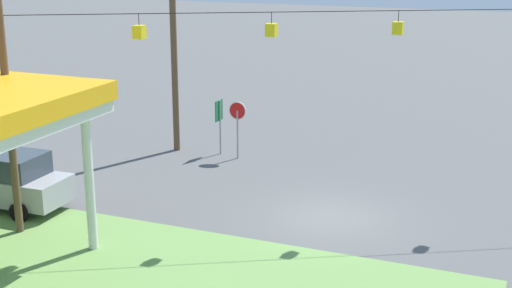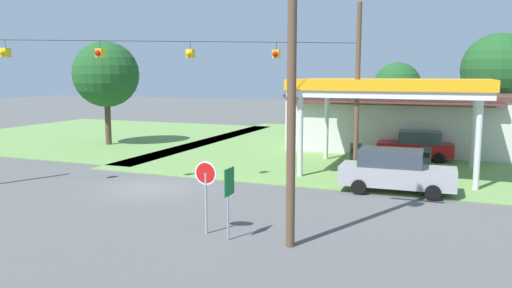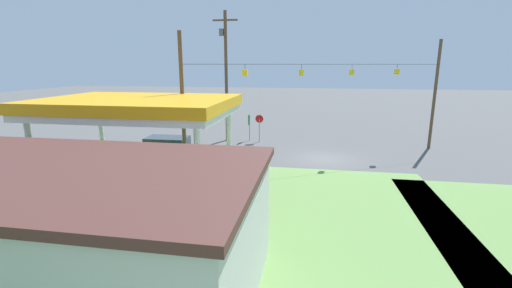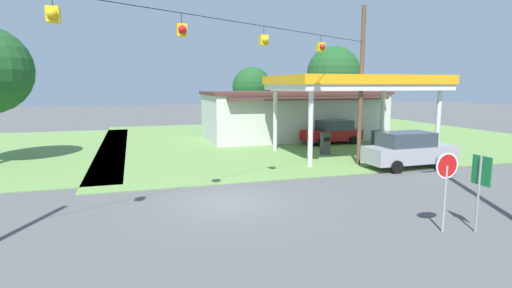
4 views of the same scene
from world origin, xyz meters
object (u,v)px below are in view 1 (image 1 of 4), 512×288
car_at_pumps_front (0,179)px  route_sign (219,116)px  stop_sign_roadside (237,117)px  utility_pole_main (172,6)px

car_at_pumps_front → route_sign: route_sign is taller
route_sign → stop_sign_roadside: bearing=162.4°
route_sign → car_at_pumps_front: bearing=63.9°
route_sign → utility_pole_main: (2.08, 0.17, 4.62)m
stop_sign_roadside → route_sign: bearing=162.4°
car_at_pumps_front → utility_pole_main: utility_pole_main is taller
route_sign → utility_pole_main: 5.07m
utility_pole_main → car_at_pumps_front: bearing=75.6°
car_at_pumps_front → route_sign: 9.80m
car_at_pumps_front → utility_pole_main: (-2.22, -8.62, 5.32)m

